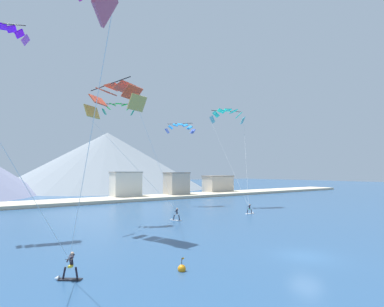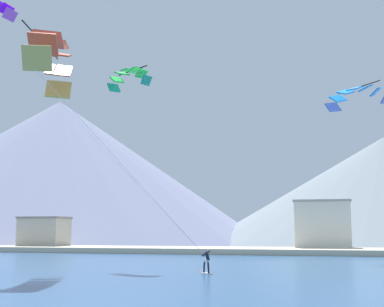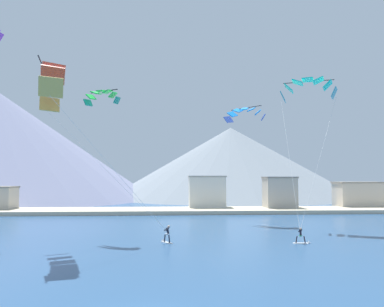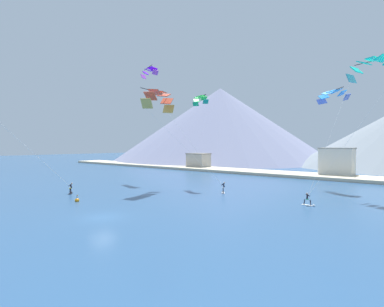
{
  "view_description": "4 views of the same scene",
  "coord_description": "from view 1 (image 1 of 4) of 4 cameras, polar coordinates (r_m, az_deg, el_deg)",
  "views": [
    {
      "loc": [
        -21.65,
        -14.71,
        6.78
      ],
      "look_at": [
        0.34,
        16.17,
        9.11
      ],
      "focal_mm": 28.0,
      "sensor_mm": 36.0,
      "label": 1
    },
    {
      "loc": [
        9.34,
        -16.01,
        3.05
      ],
      "look_at": [
        1.01,
        16.67,
        7.85
      ],
      "focal_mm": 50.0,
      "sensor_mm": 36.0,
      "label": 2
    },
    {
      "loc": [
        1.26,
        -17.2,
        6.61
      ],
      "look_at": [
        3.43,
        19.67,
        8.93
      ],
      "focal_mm": 35.0,
      "sensor_mm": 36.0,
      "label": 3
    },
    {
      "loc": [
        26.75,
        -17.8,
        7.54
      ],
      "look_at": [
        0.69,
        13.57,
        6.32
      ],
      "focal_mm": 28.0,
      "sensor_mm": 36.0,
      "label": 4
    }
  ],
  "objects": [
    {
      "name": "parafoil_kite_mid_center",
      "position": [
        61.98,
        6.78,
        7.31
      ],
      "size": [
        8.71,
        12.77,
        18.31
      ],
      "color": "#3AA3B5"
    },
    {
      "name": "shore_building_promenade_mid",
      "position": [
        94.65,
        4.94,
        -5.9
      ],
      "size": [
        9.15,
        5.3,
        5.64
      ],
      "color": "beige",
      "rests_on": "ground"
    },
    {
      "name": "kitesurfer_near_lead",
      "position": [
        42.65,
        -3.2,
        -11.89
      ],
      "size": [
        1.32,
        1.66,
        1.82
      ],
      "color": "white",
      "rests_on": "ground"
    },
    {
      "name": "parafoil_kite_distant_high_outer",
      "position": [
        62.9,
        -2.28,
        5.02
      ],
      "size": [
        6.05,
        4.53,
        2.35
      ],
      "color": "#4E68C7"
    },
    {
      "name": "parafoil_kite_distant_mid_solo",
      "position": [
        42.82,
        -13.83,
        8.51
      ],
      "size": [
        4.29,
        2.69,
        1.71
      ],
      "color": "#129277"
    },
    {
      "name": "shore_building_quay_east",
      "position": [
        77.31,
        -12.52,
        -5.91
      ],
      "size": [
        7.31,
        4.64,
        6.85
      ],
      "color": "silver",
      "rests_on": "ground"
    },
    {
      "name": "shore_building_harbour_front",
      "position": [
        82.43,
        -2.97,
        -5.9
      ],
      "size": [
        6.03,
        4.92,
        6.67
      ],
      "color": "#B7AD9E",
      "rests_on": "ground"
    },
    {
      "name": "race_marker_buoy",
      "position": [
        21.94,
        -1.96,
        -21.09
      ],
      "size": [
        0.56,
        0.56,
        1.02
      ],
      "color": "orange",
      "rests_on": "ground"
    },
    {
      "name": "kitesurfer_near_trail",
      "position": [
        21.7,
        -22.65,
        -19.99
      ],
      "size": [
        1.63,
        1.37,
        1.77
      ],
      "color": "black",
      "rests_on": "ground"
    },
    {
      "name": "parafoil_kite_distant_low_drift",
      "position": [
        42.69,
        -32.51,
        19.16
      ],
      "size": [
        5.62,
        2.48,
        1.97
      ],
      "color": "#B249C7"
    },
    {
      "name": "parafoil_kite_near_lead",
      "position": [
        35.26,
        -14.58,
        10.47
      ],
      "size": [
        12.77,
        8.75,
        15.16
      ],
      "color": "gold"
    },
    {
      "name": "ground_plane",
      "position": [
        27.04,
        20.71,
        -17.82
      ],
      "size": [
        400.0,
        400.0,
        0.0
      ],
      "primitive_type": "plane",
      "color": "navy"
    },
    {
      "name": "mountain_peak_west_ridge",
      "position": [
        129.05,
        -15.86,
        -1.26
      ],
      "size": [
        80.24,
        80.24,
        23.12
      ],
      "color": "gray",
      "rests_on": "ground"
    },
    {
      "name": "kitesurfer_mid_center",
      "position": [
        50.21,
        11.11,
        -10.7
      ],
      "size": [
        1.77,
        0.61,
        1.66
      ],
      "color": "white",
      "rests_on": "ground"
    },
    {
      "name": "shoreline_strip",
      "position": [
        71.28,
        -17.82,
        -8.53
      ],
      "size": [
        180.0,
        10.0,
        0.7
      ],
      "primitive_type": "cube",
      "color": "beige",
      "rests_on": "ground"
    }
  ]
}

